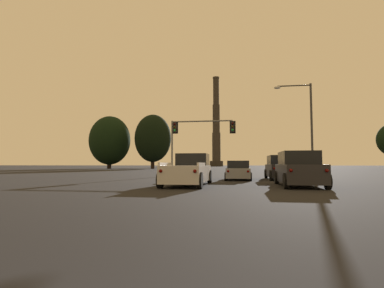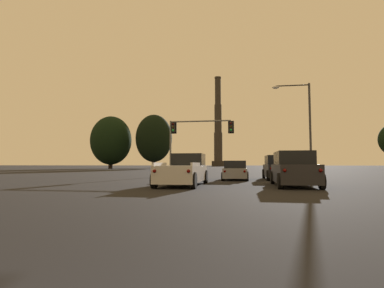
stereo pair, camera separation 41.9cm
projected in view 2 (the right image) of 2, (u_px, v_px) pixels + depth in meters
The scene contains 10 objects.
pickup_truck_left_lane_second at pixel (184, 171), 16.94m from camera, with size 2.23×5.52×1.82m.
suv_right_lane_second at pixel (294, 169), 15.97m from camera, with size 2.14×4.92×1.86m.
hatchback_left_lane_front at pixel (193, 171), 22.50m from camera, with size 1.93×4.12×1.44m.
suv_right_lane_front at pixel (278, 168), 23.07m from camera, with size 2.13×4.92×1.86m.
hatchback_center_lane_front at pixel (236, 171), 22.57m from camera, with size 1.97×4.13×1.44m.
traffic_light_overhead_left at pixel (192, 133), 29.97m from camera, with size 6.57×0.50×5.58m.
street_lamp at pixel (304, 119), 27.82m from camera, with size 3.45×0.36×8.75m.
smokestack at pixel (218, 131), 162.47m from camera, with size 7.18×7.18×49.05m.
treeline_center_left at pixel (154, 138), 76.61m from camera, with size 9.37×8.43×13.91m.
treeline_far_left at pixel (111, 140), 80.78m from camera, with size 11.08×9.97×14.15m.
Camera 2 is at (0.34, -0.80, 1.17)m, focal length 28.00 mm.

